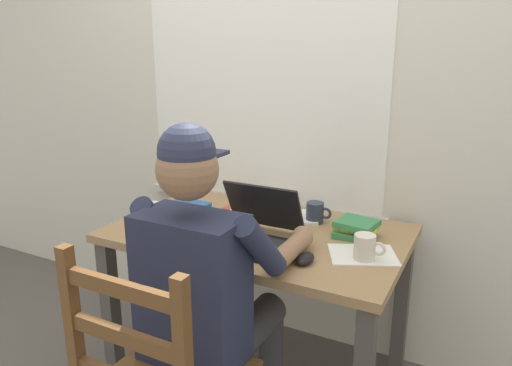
{
  "coord_description": "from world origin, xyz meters",
  "views": [
    {
      "loc": [
        0.86,
        -1.68,
        1.47
      ],
      "look_at": [
        0.01,
        -0.05,
        0.95
      ],
      "focal_mm": 33.44,
      "sensor_mm": 36.0,
      "label": 1
    }
  ],
  "objects_px": {
    "laptop": "(253,229)",
    "landscape_photo_print": "(238,208)",
    "coffee_mug_dark": "(315,213)",
    "book_stack_side": "(356,228)",
    "desk": "(258,252)",
    "seated_person": "(211,283)",
    "coffee_mug_spare": "(365,248)",
    "computer_mouse": "(305,258)",
    "book_stack_main": "(188,209)",
    "coffee_mug_white": "(155,214)"
  },
  "relations": [
    {
      "from": "coffee_mug_dark",
      "to": "book_stack_side",
      "type": "relative_size",
      "value": 0.63
    },
    {
      "from": "desk",
      "to": "book_stack_main",
      "type": "bearing_deg",
      "value": 175.79
    },
    {
      "from": "coffee_mug_spare",
      "to": "book_stack_main",
      "type": "relative_size",
      "value": 0.65
    },
    {
      "from": "desk",
      "to": "landscape_photo_print",
      "type": "height_order",
      "value": "landscape_photo_print"
    },
    {
      "from": "computer_mouse",
      "to": "desk",
      "type": "bearing_deg",
      "value": 144.48
    },
    {
      "from": "book_stack_main",
      "to": "landscape_photo_print",
      "type": "height_order",
      "value": "book_stack_main"
    },
    {
      "from": "laptop",
      "to": "coffee_mug_spare",
      "type": "relative_size",
      "value": 2.87
    },
    {
      "from": "coffee_mug_spare",
      "to": "book_stack_side",
      "type": "xyz_separation_m",
      "value": [
        -0.09,
        0.21,
        -0.01
      ]
    },
    {
      "from": "coffee_mug_dark",
      "to": "book_stack_side",
      "type": "bearing_deg",
      "value": -21.31
    },
    {
      "from": "desk",
      "to": "computer_mouse",
      "type": "xyz_separation_m",
      "value": [
        0.3,
        -0.21,
        0.12
      ]
    },
    {
      "from": "computer_mouse",
      "to": "landscape_photo_print",
      "type": "relative_size",
      "value": 0.77
    },
    {
      "from": "desk",
      "to": "book_stack_main",
      "type": "relative_size",
      "value": 6.88
    },
    {
      "from": "computer_mouse",
      "to": "coffee_mug_spare",
      "type": "height_order",
      "value": "coffee_mug_spare"
    },
    {
      "from": "coffee_mug_white",
      "to": "book_stack_main",
      "type": "bearing_deg",
      "value": 77.27
    },
    {
      "from": "desk",
      "to": "seated_person",
      "type": "xyz_separation_m",
      "value": [
        0.05,
        -0.45,
        0.07
      ]
    },
    {
      "from": "coffee_mug_white",
      "to": "coffee_mug_dark",
      "type": "distance_m",
      "value": 0.7
    },
    {
      "from": "laptop",
      "to": "desk",
      "type": "bearing_deg",
      "value": 106.27
    },
    {
      "from": "coffee_mug_dark",
      "to": "landscape_photo_print",
      "type": "distance_m",
      "value": 0.4
    },
    {
      "from": "laptop",
      "to": "computer_mouse",
      "type": "height_order",
      "value": "laptop"
    },
    {
      "from": "desk",
      "to": "seated_person",
      "type": "bearing_deg",
      "value": -83.92
    },
    {
      "from": "coffee_mug_white",
      "to": "desk",
      "type": "bearing_deg",
      "value": 20.77
    },
    {
      "from": "coffee_mug_white",
      "to": "book_stack_main",
      "type": "distance_m",
      "value": 0.19
    },
    {
      "from": "seated_person",
      "to": "landscape_photo_print",
      "type": "distance_m",
      "value": 0.71
    },
    {
      "from": "desk",
      "to": "computer_mouse",
      "type": "distance_m",
      "value": 0.38
    },
    {
      "from": "desk",
      "to": "laptop",
      "type": "relative_size",
      "value": 3.67
    },
    {
      "from": "computer_mouse",
      "to": "coffee_mug_spare",
      "type": "relative_size",
      "value": 0.87
    },
    {
      "from": "seated_person",
      "to": "coffee_mug_white",
      "type": "relative_size",
      "value": 10.83
    },
    {
      "from": "book_stack_side",
      "to": "landscape_photo_print",
      "type": "xyz_separation_m",
      "value": [
        -0.6,
        0.09,
        -0.03
      ]
    },
    {
      "from": "desk",
      "to": "coffee_mug_white",
      "type": "bearing_deg",
      "value": -159.23
    },
    {
      "from": "coffee_mug_white",
      "to": "coffee_mug_dark",
      "type": "bearing_deg",
      "value": 30.42
    },
    {
      "from": "laptop",
      "to": "book_stack_side",
      "type": "height_order",
      "value": "laptop"
    },
    {
      "from": "book_stack_side",
      "to": "laptop",
      "type": "bearing_deg",
      "value": -146.68
    },
    {
      "from": "seated_person",
      "to": "book_stack_side",
      "type": "relative_size",
      "value": 6.92
    },
    {
      "from": "desk",
      "to": "coffee_mug_spare",
      "type": "height_order",
      "value": "coffee_mug_spare"
    },
    {
      "from": "computer_mouse",
      "to": "coffee_mug_dark",
      "type": "bearing_deg",
      "value": 105.71
    },
    {
      "from": "desk",
      "to": "coffee_mug_spare",
      "type": "bearing_deg",
      "value": -10.71
    },
    {
      "from": "coffee_mug_white",
      "to": "landscape_photo_print",
      "type": "relative_size",
      "value": 0.9
    },
    {
      "from": "coffee_mug_dark",
      "to": "coffee_mug_spare",
      "type": "xyz_separation_m",
      "value": [
        0.3,
        -0.28,
        0.0
      ]
    },
    {
      "from": "book_stack_main",
      "to": "seated_person",
      "type": "bearing_deg",
      "value": -48.26
    },
    {
      "from": "book_stack_side",
      "to": "landscape_photo_print",
      "type": "bearing_deg",
      "value": 171.39
    },
    {
      "from": "seated_person",
      "to": "coffee_mug_white",
      "type": "bearing_deg",
      "value": 148.22
    },
    {
      "from": "laptop",
      "to": "landscape_photo_print",
      "type": "height_order",
      "value": "laptop"
    },
    {
      "from": "seated_person",
      "to": "landscape_photo_print",
      "type": "relative_size",
      "value": 9.71
    },
    {
      "from": "laptop",
      "to": "computer_mouse",
      "type": "relative_size",
      "value": 3.31
    },
    {
      "from": "seated_person",
      "to": "coffee_mug_dark",
      "type": "relative_size",
      "value": 10.98
    },
    {
      "from": "desk",
      "to": "coffee_mug_dark",
      "type": "bearing_deg",
      "value": 46.9
    },
    {
      "from": "desk",
      "to": "coffee_mug_dark",
      "type": "height_order",
      "value": "coffee_mug_dark"
    },
    {
      "from": "seated_person",
      "to": "coffee_mug_spare",
      "type": "distance_m",
      "value": 0.57
    },
    {
      "from": "coffee_mug_dark",
      "to": "seated_person",
      "type": "bearing_deg",
      "value": -101.73
    },
    {
      "from": "seated_person",
      "to": "desk",
      "type": "bearing_deg",
      "value": 96.08
    }
  ]
}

